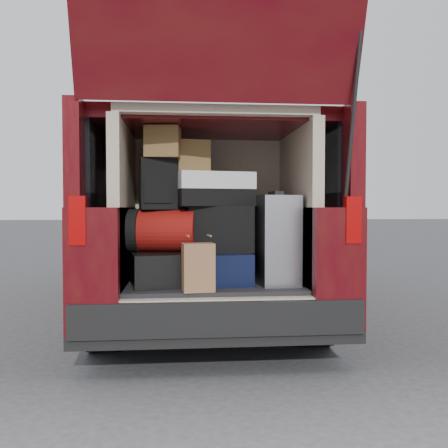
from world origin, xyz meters
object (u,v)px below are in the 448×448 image
(navy_hardshell, at_px, (217,267))
(twotone_duffel, at_px, (214,189))
(black_soft_case, at_px, (222,229))
(backpack, at_px, (158,184))
(kraft_bag, at_px, (198,267))
(black_hardshell, at_px, (161,268))
(silver_roller, at_px, (276,240))
(red_duffel, at_px, (162,231))

(navy_hardshell, relative_size, twotone_duffel, 0.93)
(black_soft_case, height_order, backpack, backpack)
(kraft_bag, relative_size, backpack, 0.86)
(navy_hardshell, distance_m, backpack, 0.74)
(black_hardshell, xyz_separation_m, kraft_bag, (0.26, -0.34, 0.04))
(black_hardshell, relative_size, black_soft_case, 1.24)
(twotone_duffel, bearing_deg, kraft_bag, -121.04)
(black_hardshell, distance_m, kraft_bag, 0.43)
(black_hardshell, xyz_separation_m, backpack, (-0.02, 0.01, 0.60))
(backpack, bearing_deg, navy_hardshell, -12.17)
(silver_roller, bearing_deg, red_duffel, 170.61)
(black_hardshell, bearing_deg, black_soft_case, -5.40)
(navy_hardshell, xyz_separation_m, silver_roller, (0.42, -0.07, 0.21))
(kraft_bag, relative_size, twotone_duffel, 0.57)
(black_hardshell, relative_size, navy_hardshell, 1.12)
(red_duffel, bearing_deg, black_soft_case, 10.96)
(black_soft_case, distance_m, twotone_duffel, 0.30)
(kraft_bag, xyz_separation_m, twotone_duffel, (0.13, 0.39, 0.53))
(black_soft_case, bearing_deg, red_duffel, -169.61)
(red_duffel, distance_m, backpack, 0.34)
(red_duffel, bearing_deg, silver_roller, 1.70)
(backpack, xyz_separation_m, twotone_duffel, (0.41, 0.03, -0.04))
(silver_roller, relative_size, kraft_bag, 2.01)
(black_hardshell, relative_size, kraft_bag, 1.82)
(backpack, bearing_deg, red_duffel, -15.86)
(navy_hardshell, bearing_deg, kraft_bag, -121.22)
(twotone_duffel, bearing_deg, silver_roller, -26.58)
(black_soft_case, bearing_deg, silver_roller, -9.23)
(twotone_duffel, bearing_deg, red_duffel, 173.09)
(silver_roller, bearing_deg, black_hardshell, 171.45)
(red_duffel, bearing_deg, backpack, -177.62)
(twotone_duffel, bearing_deg, black_hardshell, 174.49)
(black_hardshell, height_order, navy_hardshell, black_hardshell)
(silver_roller, xyz_separation_m, black_soft_case, (-0.38, 0.11, 0.07))
(red_duffel, relative_size, black_soft_case, 1.00)
(backpack, height_order, twotone_duffel, backpack)
(silver_roller, xyz_separation_m, twotone_duffel, (-0.44, 0.11, 0.37))
(twotone_duffel, bearing_deg, navy_hardshell, -77.46)
(navy_hardshell, height_order, kraft_bag, kraft_bag)
(black_soft_case, height_order, twotone_duffel, twotone_duffel)
(silver_roller, bearing_deg, navy_hardshell, 166.26)
(navy_hardshell, distance_m, twotone_duffel, 0.57)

